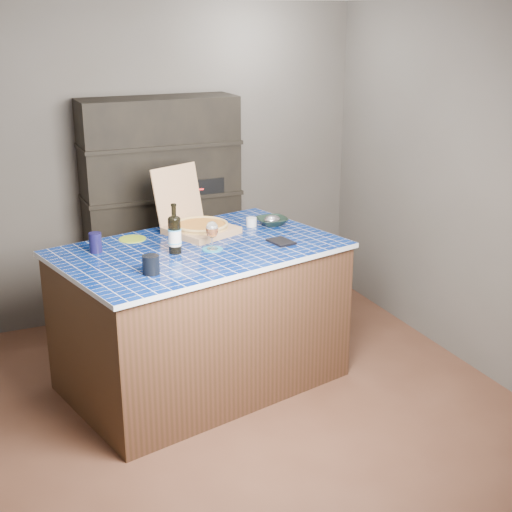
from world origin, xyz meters
name	(u,v)px	position (x,y,z in m)	size (l,w,h in m)	color
room	(233,218)	(0.00, 0.00, 1.25)	(3.50, 3.50, 3.50)	brown
shelving_unit	(163,212)	(0.00, 1.53, 0.90)	(1.20, 0.41, 1.80)	black
kitchen_island	(201,316)	(-0.09, 0.37, 0.49)	(1.98, 1.51, 0.97)	#46281B
pizza_box	(199,224)	(0.01, 0.67, 1.03)	(0.55, 0.60, 0.43)	#99704F
mead_bottle	(175,234)	(-0.27, 0.32, 1.10)	(0.08, 0.08, 0.32)	black
teal_trivet	(212,249)	(-0.03, 0.29, 0.97)	(0.13, 0.13, 0.01)	#1A6A88
wine_glass	(212,230)	(-0.03, 0.29, 1.10)	(0.08, 0.08, 0.18)	white
tumbler	(151,265)	(-0.51, 0.01, 1.03)	(0.10, 0.10, 0.11)	black
dvd_case	(281,242)	(0.43, 0.24, 0.98)	(0.13, 0.18, 0.01)	black
bowl	(272,221)	(0.55, 0.65, 1.00)	(0.21, 0.21, 0.05)	black
foil_contents	(272,219)	(0.55, 0.65, 1.01)	(0.12, 0.10, 0.06)	#B3B0BC
white_jar	(251,222)	(0.40, 0.67, 1.00)	(0.07, 0.07, 0.06)	silver
navy_cup	(95,243)	(-0.72, 0.53, 1.03)	(0.08, 0.08, 0.13)	black
green_trivet	(132,239)	(-0.45, 0.71, 0.97)	(0.18, 0.18, 0.01)	olive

